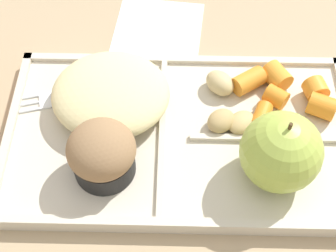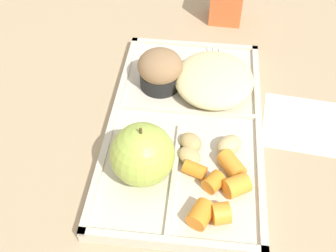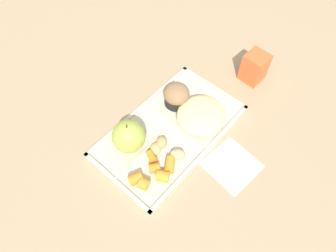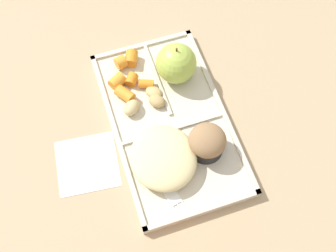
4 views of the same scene
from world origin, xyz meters
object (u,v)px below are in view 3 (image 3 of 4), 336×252
green_apple (129,136)px  plastic_fork (215,110)px  bran_muffin (176,95)px  lunch_tray (170,132)px  milk_carton (254,67)px

green_apple → plastic_fork: 0.25m
bran_muffin → plastic_fork: size_ratio=0.49×
lunch_tray → green_apple: 0.12m
green_apple → bran_muffin: green_apple is taller
plastic_fork → milk_carton: size_ratio=1.61×
green_apple → milk_carton: size_ratio=1.01×
plastic_fork → milk_carton: bearing=-1.8°
lunch_tray → milk_carton: (0.31, -0.05, 0.04)m
lunch_tray → milk_carton: milk_carton is taller
green_apple → bran_muffin: 0.18m
lunch_tray → bran_muffin: (0.08, 0.05, 0.04)m
bran_muffin → green_apple: bearing=180.0°
bran_muffin → milk_carton: (0.23, -0.10, -0.00)m
bran_muffin → plastic_fork: bearing=-62.4°
milk_carton → lunch_tray: bearing=173.0°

